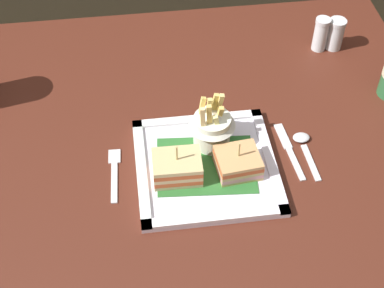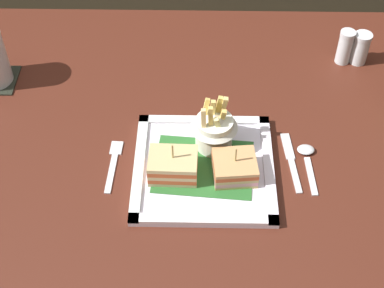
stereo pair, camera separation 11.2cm
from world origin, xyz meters
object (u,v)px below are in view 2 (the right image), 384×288
sandwich_half_left (173,166)px  salt_shaker (345,49)px  knife (291,159)px  spoon (307,156)px  square_plate (204,168)px  fork (113,163)px  pepper_shaker (360,50)px  fries_cup (214,127)px  dining_table (182,185)px  sandwich_half_right (235,168)px

sandwich_half_left → salt_shaker: sandwich_half_left is taller
knife → spoon: (0.03, 0.01, 0.00)m
square_plate → fork: size_ratio=2.02×
knife → pepper_shaker: pepper_shaker is taller
sandwich_half_left → knife: size_ratio=0.60×
knife → fork: bearing=-177.6°
pepper_shaker → fries_cup: bearing=-140.4°
dining_table → pepper_shaker: 0.52m
fries_cup → spoon: size_ratio=0.89×
fork → spoon: size_ratio=1.06×
square_plate → spoon: size_ratio=2.14×
square_plate → pepper_shaker: (0.36, 0.34, 0.03)m
fork → salt_shaker: salt_shaker is taller
fork → knife: size_ratio=0.86×
square_plate → sandwich_half_right: sandwich_half_right is taller
sandwich_half_right → dining_table: bearing=141.6°
fork → square_plate: bearing=-4.7°
fork → spoon: bearing=3.0°
sandwich_half_left → fork: bearing=164.4°
fries_cup → fork: size_ratio=0.84×
square_plate → salt_shaker: bearing=46.4°
sandwich_half_left → salt_shaker: bearing=43.2°
dining_table → sandwich_half_left: 0.19m
dining_table → knife: (0.22, -0.04, 0.13)m
dining_table → fork: bearing=-159.3°
sandwich_half_left → spoon: bearing=11.5°
salt_shaker → dining_table: bearing=-143.3°
fries_cup → knife: 0.17m
salt_shaker → pepper_shaker: salt_shaker is taller
square_plate → sandwich_half_left: sandwich_half_left is taller
square_plate → sandwich_half_right: (0.06, -0.02, 0.02)m
fries_cup → pepper_shaker: fries_cup is taller
sandwich_half_right → fries_cup: size_ratio=0.78×
pepper_shaker → sandwich_half_right: bearing=-130.0°
dining_table → fork: size_ratio=8.41×
knife → spoon: size_ratio=1.23×
knife → sandwich_half_right: bearing=-157.2°
fries_cup → knife: fries_cup is taller
knife → sandwich_half_left: bearing=-168.2°
square_plate → knife: bearing=9.6°
dining_table → pepper_shaker: size_ratio=14.61×
sandwich_half_left → dining_table: bearing=82.0°
spoon → pepper_shaker: 0.34m
fork → knife: same height
dining_table → spoon: (0.25, -0.03, 0.14)m
spoon → pepper_shaker: size_ratio=1.64×
square_plate → spoon: (0.21, 0.04, -0.00)m
dining_table → sandwich_half_right: (0.11, -0.08, 0.16)m
salt_shaker → sandwich_half_right: bearing=-126.4°
sandwich_half_right → fork: (-0.24, 0.03, -0.03)m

